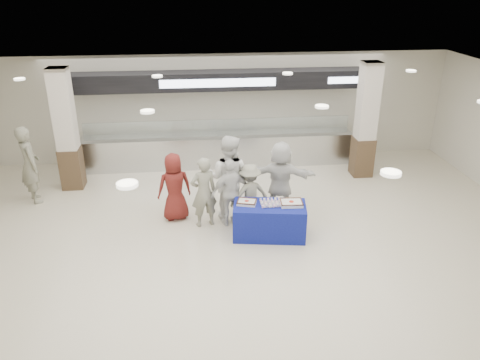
{
  "coord_description": "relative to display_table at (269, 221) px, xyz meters",
  "views": [
    {
      "loc": [
        -0.77,
        -7.77,
        5.27
      ],
      "look_at": [
        0.24,
        1.6,
        1.13
      ],
      "focal_mm": 35.0,
      "sensor_mm": 36.0,
      "label": 1
    }
  ],
  "objects": [
    {
      "name": "soldier_bg",
      "position": [
        -5.61,
        2.37,
        0.61
      ],
      "size": [
        0.76,
        0.85,
        1.96
      ],
      "primitive_type": "imported",
      "rotation": [
        0.0,
        0.0,
        2.08
      ],
      "color": "gray",
      "rests_on": "ground"
    },
    {
      "name": "chef_tall",
      "position": [
        -0.8,
        0.94,
        0.64
      ],
      "size": [
        1.22,
        1.11,
        2.03
      ],
      "primitive_type": "imported",
      "rotation": [
        0.0,
        0.0,
        2.71
      ],
      "color": "silver",
      "rests_on": "ground"
    },
    {
      "name": "sheet_cake_left",
      "position": [
        -0.48,
        0.12,
        0.42
      ],
      "size": [
        0.47,
        0.41,
        0.09
      ],
      "color": "white",
      "rests_on": "display_table"
    },
    {
      "name": "chef_short",
      "position": [
        -0.78,
        0.64,
        0.42
      ],
      "size": [
        1.0,
        0.64,
        1.59
      ],
      "primitive_type": "imported",
      "rotation": [
        0.0,
        0.0,
        3.44
      ],
      "color": "silver",
      "rests_on": "ground"
    },
    {
      "name": "column_left",
      "position": [
        -4.82,
        3.14,
        1.15
      ],
      "size": [
        0.55,
        0.55,
        3.2
      ],
      "color": "#3C2B1B",
      "rests_on": "ground"
    },
    {
      "name": "cupcake_tray",
      "position": [
        0.03,
        0.04,
        0.41
      ],
      "size": [
        0.41,
        0.3,
        0.07
      ],
      "color": "#BCBBC1",
      "rests_on": "display_table"
    },
    {
      "name": "column_right",
      "position": [
        3.18,
        3.14,
        1.15
      ],
      "size": [
        0.55,
        0.55,
        3.2
      ],
      "color": "#3C2B1B",
      "rests_on": "ground"
    },
    {
      "name": "serving_line",
      "position": [
        -0.82,
        4.34,
        0.78
      ],
      "size": [
        8.7,
        0.85,
        2.8
      ],
      "color": "#BABCC1",
      "rests_on": "ground"
    },
    {
      "name": "sheet_cake_right",
      "position": [
        0.46,
        -0.03,
        0.42
      ],
      "size": [
        0.49,
        0.39,
        0.1
      ],
      "color": "white",
      "rests_on": "display_table"
    },
    {
      "name": "civilian_white",
      "position": [
        0.44,
        1.13,
        0.51
      ],
      "size": [
        1.73,
        0.93,
        1.78
      ],
      "primitive_type": "imported",
      "rotation": [
        0.0,
        0.0,
        2.88
      ],
      "color": "silver",
      "rests_on": "ground"
    },
    {
      "name": "display_table",
      "position": [
        0.0,
        0.0,
        0.0
      ],
      "size": [
        1.65,
        1.01,
        0.75
      ],
      "primitive_type": "cube",
      "rotation": [
        0.0,
        0.0,
        -0.16
      ],
      "color": "navy",
      "rests_on": "ground"
    },
    {
      "name": "soldier_a",
      "position": [
        -1.39,
        0.64,
        0.45
      ],
      "size": [
        0.69,
        0.55,
        1.66
      ],
      "primitive_type": "imported",
      "rotation": [
        0.0,
        0.0,
        3.43
      ],
      "color": "gray",
      "rests_on": "ground"
    },
    {
      "name": "ground",
      "position": [
        -0.82,
        -1.06,
        -0.38
      ],
      "size": [
        14.0,
        14.0,
        0.0
      ],
      "primitive_type": "plane",
      "color": "beige",
      "rests_on": "ground"
    },
    {
      "name": "soldier_b",
      "position": [
        -0.35,
        0.7,
        0.33
      ],
      "size": [
        1.03,
        0.78,
        1.42
      ],
      "primitive_type": "imported",
      "rotation": [
        0.0,
        0.0,
        3.45
      ],
      "color": "gray",
      "rests_on": "ground"
    },
    {
      "name": "civilian_maroon",
      "position": [
        -2.05,
        1.04,
        0.43
      ],
      "size": [
        0.88,
        0.68,
        1.61
      ],
      "primitive_type": "imported",
      "rotation": [
        0.0,
        0.0,
        3.37
      ],
      "color": "maroon",
      "rests_on": "ground"
    }
  ]
}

